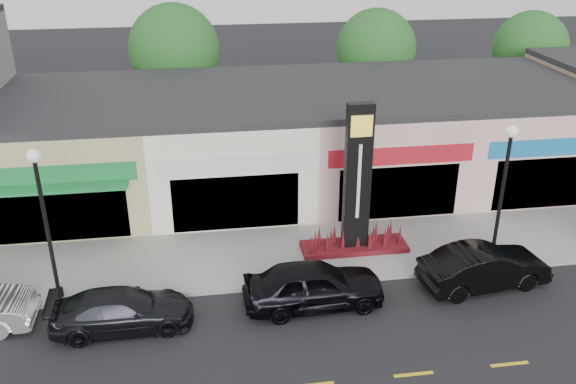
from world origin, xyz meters
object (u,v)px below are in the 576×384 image
object	(u,v)px
pylon_sign	(356,201)
car_black_sedan	(314,285)
car_dark_sedan	(122,310)
car_black_conv	(484,267)
lamp_west_near	(44,211)
lamp_east_near	(504,182)

from	to	relation	value
pylon_sign	car_black_sedan	xyz separation A→B (m)	(-2.27, -3.31, -1.46)
car_dark_sedan	car_black_conv	distance (m)	12.66
lamp_west_near	pylon_sign	size ratio (longest dim) A/B	0.91
lamp_east_near	car_black_sedan	size ratio (longest dim) A/B	1.14
lamp_east_near	car_dark_sedan	distance (m)	14.05
lamp_west_near	car_black_conv	size ratio (longest dim) A/B	1.16
pylon_sign	car_dark_sedan	world-z (taller)	pylon_sign
lamp_west_near	pylon_sign	distance (m)	11.19
lamp_east_near	car_dark_sedan	bearing A→B (deg)	-171.97
pylon_sign	car_black_sedan	size ratio (longest dim) A/B	1.25
car_black_conv	car_black_sedan	bearing A→B (deg)	84.91
pylon_sign	car_black_conv	xyz separation A→B (m)	(4.01, -3.04, -1.50)
car_black_sedan	car_black_conv	xyz separation A→B (m)	(6.28, 0.27, -0.05)
lamp_west_near	pylon_sign	world-z (taller)	pylon_sign
car_black_sedan	pylon_sign	bearing A→B (deg)	-36.71
lamp_west_near	lamp_east_near	xyz separation A→B (m)	(16.00, 0.00, 0.00)
car_black_sedan	car_black_conv	bearing A→B (deg)	-89.81
car_black_conv	lamp_east_near	bearing A→B (deg)	-44.00
car_black_conv	car_dark_sedan	bearing A→B (deg)	85.06
pylon_sign	car_black_conv	world-z (taller)	pylon_sign
car_dark_sedan	car_black_sedan	bearing A→B (deg)	-89.41
lamp_east_near	car_black_sedan	distance (m)	7.90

